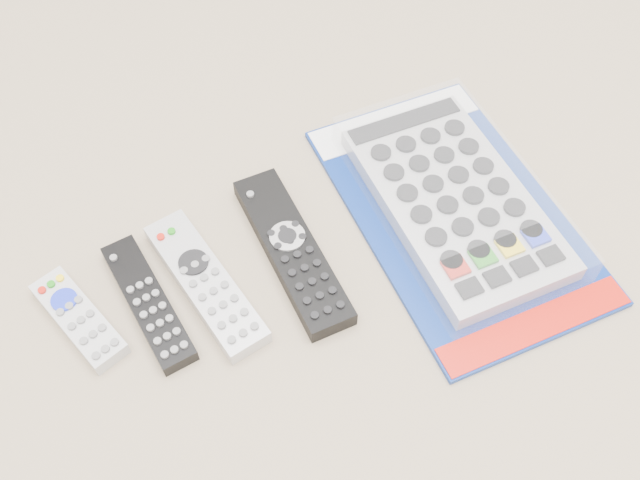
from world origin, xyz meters
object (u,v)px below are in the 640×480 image
remote_large_black (292,250)px  jumbo_remote_packaged (455,200)px  remote_slim_black (148,303)px  remote_silver_dvd (206,283)px  remote_small_grey (79,319)px

remote_large_black → jumbo_remote_packaged: 0.20m
remote_slim_black → remote_silver_dvd: 0.06m
remote_slim_black → jumbo_remote_packaged: size_ratio=0.43×
remote_small_grey → remote_large_black: 0.24m
remote_silver_dvd → jumbo_remote_packaged: (0.30, -0.06, 0.01)m
remote_slim_black → remote_silver_dvd: bearing=-9.3°
remote_silver_dvd → jumbo_remote_packaged: bearing=-14.0°
remote_slim_black → jumbo_remote_packaged: jumbo_remote_packaged is taller
remote_large_black → remote_small_grey: bearing=175.7°
remote_silver_dvd → jumbo_remote_packaged: jumbo_remote_packaged is taller
remote_small_grey → jumbo_remote_packaged: jumbo_remote_packaged is taller
remote_large_black → remote_silver_dvd: bearing=179.1°
remote_small_grey → remote_slim_black: (0.07, -0.02, -0.00)m
remote_slim_black → remote_silver_dvd: remote_silver_dvd is taller
remote_small_grey → remote_silver_dvd: remote_silver_dvd is taller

